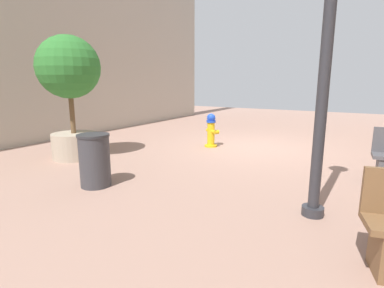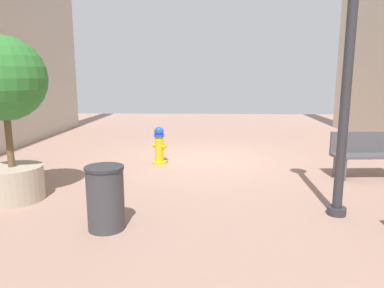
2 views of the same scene
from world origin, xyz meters
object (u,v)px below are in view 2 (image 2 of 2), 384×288
fire_hydrant (159,145)px  bench_near (367,155)px  planter_tree (5,98)px  trash_bin (106,198)px  street_lamp (350,39)px

fire_hydrant → bench_near: (-4.47, 1.06, 0.03)m
bench_near → planter_tree: 6.92m
planter_tree → bench_near: bearing=-166.0°
fire_hydrant → planter_tree: (2.14, 2.71, 1.27)m
fire_hydrant → trash_bin: (0.23, 3.81, -0.01)m
fire_hydrant → street_lamp: 4.94m
bench_near → planter_tree: planter_tree is taller
street_lamp → trash_bin: 4.03m
trash_bin → bench_near: bearing=-149.7°
planter_tree → fire_hydrant: bearing=-128.3°
fire_hydrant → trash_bin: bearing=86.5°
fire_hydrant → bench_near: bearing=166.6°
planter_tree → street_lamp: street_lamp is taller
street_lamp → fire_hydrant: bearing=-45.4°
fire_hydrant → planter_tree: size_ratio=0.33×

